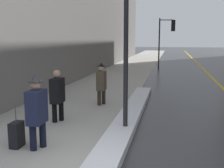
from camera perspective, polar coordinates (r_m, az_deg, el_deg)
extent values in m
cube|color=#9E9B93|center=(20.00, 2.05, 2.13)|extent=(4.00, 80.00, 0.01)
cube|color=gold|center=(19.88, 19.35, 1.56)|extent=(0.16, 80.00, 0.00)
cube|color=silver|center=(9.04, 3.84, -6.01)|extent=(0.66, 8.82, 0.19)
cylinder|color=black|center=(7.13, 2.85, 9.16)|extent=(0.12, 0.12, 4.92)
cylinder|color=black|center=(23.58, 9.55, 8.08)|extent=(0.11, 0.11, 4.11)
cylinder|color=black|center=(23.69, 11.03, 12.65)|extent=(1.10, 0.25, 0.07)
cube|color=black|center=(23.76, 12.33, 11.52)|extent=(0.33, 0.25, 0.90)
sphere|color=red|center=(23.89, 12.31, 12.19)|extent=(0.19, 0.19, 0.19)
sphere|color=orange|center=(23.88, 12.28, 11.51)|extent=(0.19, 0.19, 0.19)
sphere|color=green|center=(23.86, 12.26, 10.81)|extent=(0.19, 0.19, 0.19)
cylinder|color=black|center=(6.65, -13.94, -8.91)|extent=(0.15, 0.15, 0.86)
cylinder|color=black|center=(6.51, -15.80, -9.40)|extent=(0.15, 0.15, 0.86)
cube|color=#191E38|center=(6.43, -15.06, -4.51)|extent=(0.31, 0.52, 0.75)
sphere|color=tan|center=(6.33, -15.25, -0.03)|extent=(0.23, 0.23, 0.23)
cylinder|color=#28282D|center=(6.32, -15.27, 0.55)|extent=(0.36, 0.36, 0.01)
cone|color=#28282D|center=(6.31, -15.30, 1.17)|extent=(0.22, 0.22, 0.14)
cylinder|color=black|center=(8.63, -10.29, -4.67)|extent=(0.15, 0.15, 0.84)
cylinder|color=black|center=(8.47, -11.62, -4.98)|extent=(0.15, 0.15, 0.84)
cube|color=black|center=(8.44, -11.06, -1.30)|extent=(0.30, 0.51, 0.73)
sphere|color=tan|center=(8.36, -11.16, 2.05)|extent=(0.23, 0.23, 0.23)
cylinder|color=#2A241B|center=(10.62, -1.70, -1.99)|extent=(0.14, 0.14, 0.81)
cylinder|color=#2A241B|center=(10.43, -2.62, -2.20)|extent=(0.14, 0.14, 0.81)
cube|color=#473D2D|center=(10.44, -2.17, 0.69)|extent=(0.29, 0.49, 0.71)
sphere|color=beige|center=(10.38, -2.19, 3.32)|extent=(0.22, 0.22, 0.22)
cylinder|color=black|center=(10.37, -2.19, 3.66)|extent=(0.34, 0.34, 0.01)
cone|color=black|center=(10.36, -2.19, 4.02)|extent=(0.21, 0.21, 0.13)
cube|color=black|center=(6.85, -18.79, -9.76)|extent=(0.22, 0.36, 0.60)
cylinder|color=#4C4C51|center=(6.71, -19.00, -5.91)|extent=(0.02, 0.02, 0.35)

